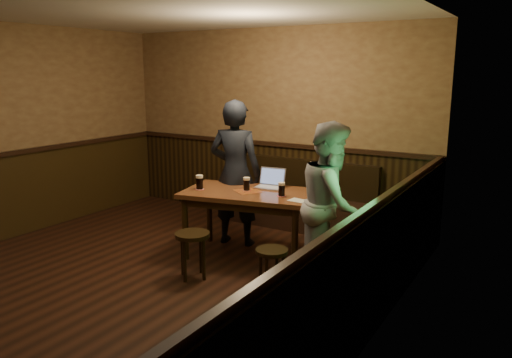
{
  "coord_description": "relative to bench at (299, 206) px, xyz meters",
  "views": [
    {
      "loc": [
        3.64,
        -3.42,
        2.19
      ],
      "look_at": [
        0.78,
        1.29,
        0.99
      ],
      "focal_mm": 35.0,
      "sensor_mm": 36.0,
      "label": 1
    }
  ],
  "objects": [
    {
      "name": "room",
      "position": [
        -0.61,
        -2.53,
        0.89
      ],
      "size": [
        5.04,
        6.04,
        2.84
      ],
      "color": "black",
      "rests_on": "ground"
    },
    {
      "name": "bench",
      "position": [
        0.0,
        0.0,
        0.0
      ],
      "size": [
        2.2,
        0.5,
        0.95
      ],
      "color": "black",
      "rests_on": "ground"
    },
    {
      "name": "pub_table",
      "position": [
        -0.0,
        -1.35,
        0.39
      ],
      "size": [
        1.65,
        1.15,
        0.81
      ],
      "rotation": [
        0.0,
        0.0,
        0.21
      ],
      "color": "brown",
      "rests_on": "ground"
    },
    {
      "name": "stool_left",
      "position": [
        -0.17,
        -2.2,
        0.09
      ],
      "size": [
        0.38,
        0.38,
        0.5
      ],
      "rotation": [
        0.0,
        0.0,
        0.01
      ],
      "color": "black",
      "rests_on": "ground"
    },
    {
      "name": "stool_right",
      "position": [
        0.72,
        -2.06,
        0.04
      ],
      "size": [
        0.35,
        0.35,
        0.44
      ],
      "rotation": [
        0.0,
        0.0,
        0.08
      ],
      "color": "black",
      "rests_on": "ground"
    },
    {
      "name": "pint_left",
      "position": [
        -0.55,
        -1.57,
        0.58
      ],
      "size": [
        0.11,
        0.11,
        0.17
      ],
      "color": "maroon",
      "rests_on": "pub_table"
    },
    {
      "name": "pint_mid",
      "position": [
        -0.03,
        -1.33,
        0.57
      ],
      "size": [
        0.1,
        0.1,
        0.16
      ],
      "color": "maroon",
      "rests_on": "pub_table"
    },
    {
      "name": "pint_right",
      "position": [
        0.45,
        -1.35,
        0.57
      ],
      "size": [
        0.1,
        0.1,
        0.16
      ],
      "color": "maroon",
      "rests_on": "pub_table"
    },
    {
      "name": "laptop",
      "position": [
        0.13,
        -1.04,
        0.55
      ],
      "size": [
        0.36,
        0.3,
        0.23
      ],
      "rotation": [
        0.0,
        0.0,
        0.12
      ],
      "color": "silver",
      "rests_on": "pub_table"
    },
    {
      "name": "menu",
      "position": [
        0.71,
        -1.44,
        0.49
      ],
      "size": [
        0.23,
        0.17,
        0.0
      ],
      "primitive_type": "cube",
      "rotation": [
        0.0,
        0.0,
        -0.1
      ],
      "color": "silver",
      "rests_on": "pub_table"
    },
    {
      "name": "person_suit",
      "position": [
        -0.39,
        -1.04,
        0.61
      ],
      "size": [
        0.76,
        0.58,
        1.85
      ],
      "primitive_type": "imported",
      "rotation": [
        0.0,
        0.0,
        3.36
      ],
      "color": "black",
      "rests_on": "ground"
    },
    {
      "name": "person_grey",
      "position": [
        1.13,
        -1.54,
        0.54
      ],
      "size": [
        0.86,
        0.98,
        1.7
      ],
      "primitive_type": "imported",
      "rotation": [
        0.0,
        0.0,
        1.88
      ],
      "color": "gray",
      "rests_on": "ground"
    }
  ]
}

